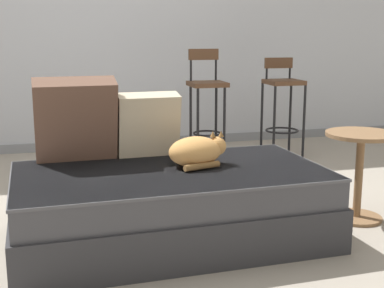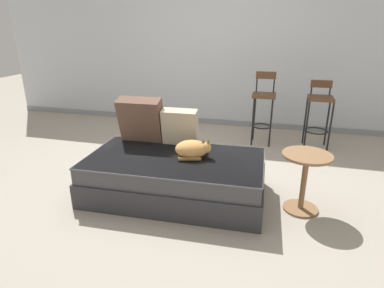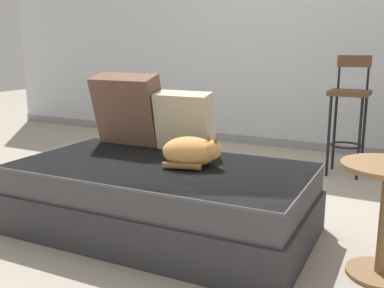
{
  "view_description": "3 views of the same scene",
  "coord_description": "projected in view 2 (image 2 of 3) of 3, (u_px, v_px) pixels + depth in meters",
  "views": [
    {
      "loc": [
        -0.64,
        -3.23,
        1.17
      ],
      "look_at": [
        0.15,
        -0.3,
        0.54
      ],
      "focal_mm": 50.0,
      "sensor_mm": 36.0,
      "label": 1
    },
    {
      "loc": [
        0.9,
        -3.16,
        1.63
      ],
      "look_at": [
        0.15,
        -0.3,
        0.54
      ],
      "focal_mm": 30.0,
      "sensor_mm": 36.0,
      "label": 2
    },
    {
      "loc": [
        1.36,
        -2.57,
        1.1
      ],
      "look_at": [
        0.15,
        -0.3,
        0.54
      ],
      "focal_mm": 42.0,
      "sensor_mm": 36.0,
      "label": 3
    }
  ],
  "objects": [
    {
      "name": "throw_pillow_middle",
      "position": [
        180.0,
        127.0,
        3.43
      ],
      "size": [
        0.38,
        0.21,
        0.4
      ],
      "color": "beige",
      "rests_on": "couch"
    },
    {
      "name": "couch",
      "position": [
        175.0,
        176.0,
        3.21
      ],
      "size": [
        1.78,
        1.02,
        0.42
      ],
      "color": "#353539",
      "rests_on": "ground"
    },
    {
      "name": "bar_stool_near_window",
      "position": [
        264.0,
        103.0,
        4.55
      ],
      "size": [
        0.32,
        0.32,
        1.02
      ],
      "color": "black",
      "rests_on": "ground"
    },
    {
      "name": "wall_back_panel",
      "position": [
        223.0,
        47.0,
        5.24
      ],
      "size": [
        8.0,
        0.1,
        2.6
      ],
      "primitive_type": "cube",
      "color": "silver",
      "rests_on": "ground"
    },
    {
      "name": "cat",
      "position": [
        193.0,
        149.0,
        3.12
      ],
      "size": [
        0.38,
        0.32,
        0.2
      ],
      "color": "tan",
      "rests_on": "couch"
    },
    {
      "name": "throw_pillow_corner",
      "position": [
        141.0,
        119.0,
        3.5
      ],
      "size": [
        0.48,
        0.3,
        0.5
      ],
      "color": "brown",
      "rests_on": "couch"
    },
    {
      "name": "ground_plane",
      "position": [
        186.0,
        178.0,
        3.65
      ],
      "size": [
        16.0,
        16.0,
        0.0
      ],
      "primitive_type": "plane",
      "color": "#A89E8E",
      "rests_on": "ground"
    },
    {
      "name": "wall_baseboard_trim",
      "position": [
        220.0,
        122.0,
        5.62
      ],
      "size": [
        8.0,
        0.02,
        0.09
      ],
      "primitive_type": "cube",
      "color": "gray",
      "rests_on": "ground"
    },
    {
      "name": "side_table",
      "position": [
        305.0,
        174.0,
        2.9
      ],
      "size": [
        0.44,
        0.44,
        0.56
      ],
      "color": "olive",
      "rests_on": "ground"
    },
    {
      "name": "bar_stool_by_doorway",
      "position": [
        319.0,
        109.0,
        4.38
      ],
      "size": [
        0.32,
        0.32,
        0.93
      ],
      "color": "black",
      "rests_on": "ground"
    }
  ]
}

